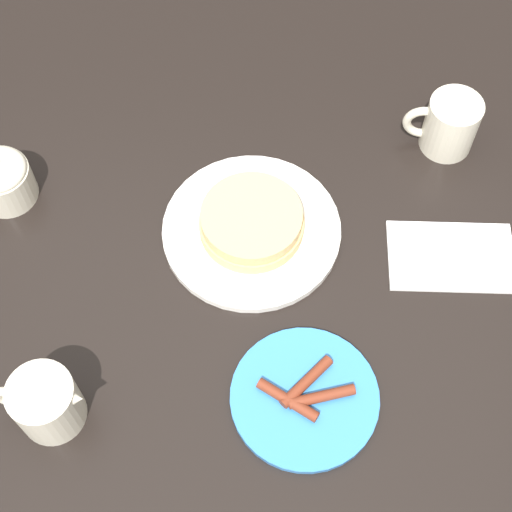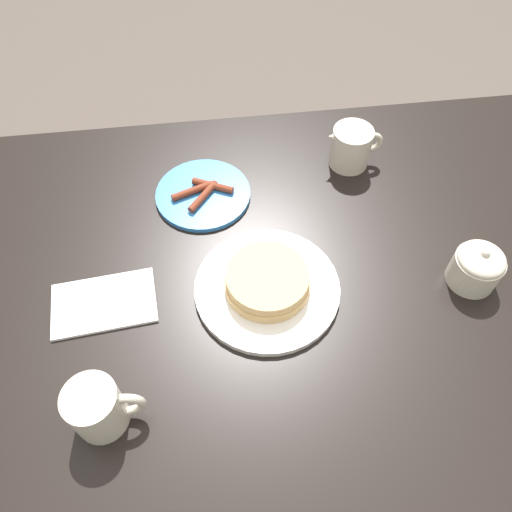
{
  "view_description": "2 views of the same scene",
  "coord_description": "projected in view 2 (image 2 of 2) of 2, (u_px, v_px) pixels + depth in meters",
  "views": [
    {
      "loc": [
        -0.13,
        0.59,
        1.7
      ],
      "look_at": [
        -0.07,
        0.09,
        0.78
      ],
      "focal_mm": 55.0,
      "sensor_mm": 36.0,
      "label": 1
    },
    {
      "loc": [
        -0.13,
        -0.41,
        1.49
      ],
      "look_at": [
        -0.07,
        0.09,
        0.78
      ],
      "focal_mm": 35.0,
      "sensor_mm": 36.0,
      "label": 2
    }
  ],
  "objects": [
    {
      "name": "ground_plane",
      "position": [
        284.0,
        433.0,
        1.46
      ],
      "size": [
        8.0,
        8.0,
        0.0
      ],
      "primitive_type": "plane",
      "color": "#51473F"
    },
    {
      "name": "dining_table",
      "position": [
        300.0,
        331.0,
        0.93
      ],
      "size": [
        1.59,
        1.0,
        0.75
      ],
      "color": "black",
      "rests_on": "ground_plane"
    },
    {
      "name": "pancake_plate",
      "position": [
        267.0,
        284.0,
        0.85
      ],
      "size": [
        0.25,
        0.25,
        0.05
      ],
      "color": "white",
      "rests_on": "dining_table"
    },
    {
      "name": "side_plate_bacon",
      "position": [
        203.0,
        194.0,
        0.99
      ],
      "size": [
        0.19,
        0.19,
        0.02
      ],
      "color": "#337AC6",
      "rests_on": "dining_table"
    },
    {
      "name": "coffee_mug",
      "position": [
        98.0,
        408.0,
        0.7
      ],
      "size": [
        0.11,
        0.08,
        0.09
      ],
      "color": "beige",
      "rests_on": "dining_table"
    },
    {
      "name": "creamer_pitcher",
      "position": [
        351.0,
        146.0,
        1.01
      ],
      "size": [
        0.12,
        0.08,
        0.09
      ],
      "color": "beige",
      "rests_on": "dining_table"
    },
    {
      "name": "sugar_bowl",
      "position": [
        477.0,
        267.0,
        0.84
      ],
      "size": [
        0.08,
        0.08,
        0.09
      ],
      "color": "beige",
      "rests_on": "dining_table"
    },
    {
      "name": "napkin",
      "position": [
        104.0,
        303.0,
        0.84
      ],
      "size": [
        0.18,
        0.12,
        0.01
      ],
      "color": "white",
      "rests_on": "dining_table"
    }
  ]
}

